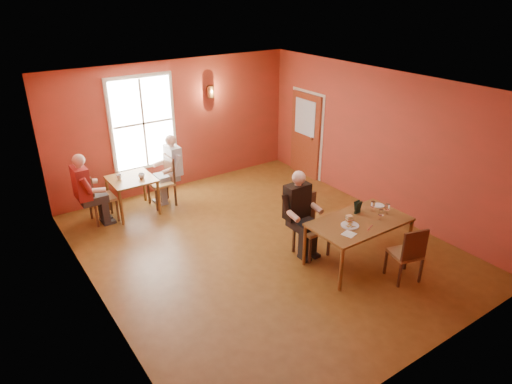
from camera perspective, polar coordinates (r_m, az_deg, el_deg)
ground at (r=8.69m, az=0.75°, el=-6.76°), size 6.00×7.00×0.01m
wall_back at (r=10.89m, az=-9.99°, el=8.18°), size 6.00×0.04×3.00m
wall_front at (r=5.84m, az=21.29°, el=-8.57°), size 6.00×0.04×3.00m
wall_left at (r=6.88m, az=-20.08°, el=-3.11°), size 0.04×7.00×3.00m
wall_right at (r=9.94m, az=15.16°, el=6.08°), size 0.04×7.00×3.00m
ceiling at (r=7.56m, az=0.88°, el=13.00°), size 6.00×7.00×0.04m
window at (r=10.50m, az=-13.93°, el=8.34°), size 1.36×0.10×1.96m
door at (r=11.57m, az=6.16°, el=7.07°), size 0.12×1.04×2.10m
wall_sconce at (r=11.02m, az=-5.71°, el=12.39°), size 0.16×0.16×0.28m
main_table at (r=8.23m, az=12.57°, el=-6.06°), size 1.74×0.98×0.82m
chair_diner_main at (r=8.24m, az=7.00°, el=-4.36°), size 0.49×0.49×1.11m
diner_main at (r=8.13m, az=7.21°, el=-3.23°), size 0.60×0.60×1.51m
chair_empty at (r=7.94m, az=18.14°, el=-7.17°), size 0.55×0.55×1.01m
plate_food at (r=7.83m, az=11.66°, el=-4.05°), size 0.40×0.40×0.04m
sandwich at (r=7.91m, az=11.55°, el=-3.39°), size 0.11×0.11×0.12m
goblet_a at (r=8.38m, az=14.38°, el=-1.71°), size 0.10×0.10×0.20m
goblet_b at (r=8.34m, az=16.08°, el=-2.02°), size 0.10×0.10×0.21m
goblet_c at (r=8.10m, az=15.34°, el=-2.72°), size 0.10×0.10×0.22m
menu_stand at (r=8.24m, az=12.60°, el=-1.86°), size 0.14×0.07×0.23m
knife at (r=7.85m, az=14.06°, el=-4.39°), size 0.22×0.11×0.00m
napkin at (r=7.59m, az=11.55°, el=-5.17°), size 0.24×0.24×0.01m
side_plate at (r=8.64m, az=15.10°, el=-1.63°), size 0.25×0.25×0.02m
second_table at (r=10.09m, az=-15.10°, el=-0.40°), size 0.90×0.90×0.79m
chair_diner_white at (r=10.23m, az=-11.80°, el=1.27°), size 0.49×0.49×1.11m
diner_white at (r=10.17m, az=-11.74°, el=2.28°), size 0.59×0.59×1.48m
chair_diner_maroon at (r=9.87m, az=-18.70°, el=-0.56°), size 0.48×0.48×1.08m
diner_maroon at (r=9.77m, az=-19.04°, el=0.56°), size 0.61×0.61×1.52m
cup_a at (r=9.86m, az=-14.11°, el=1.97°), size 0.15×0.15×0.11m
cup_b at (r=9.94m, az=-16.75°, el=1.83°), size 0.11×0.11×0.10m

